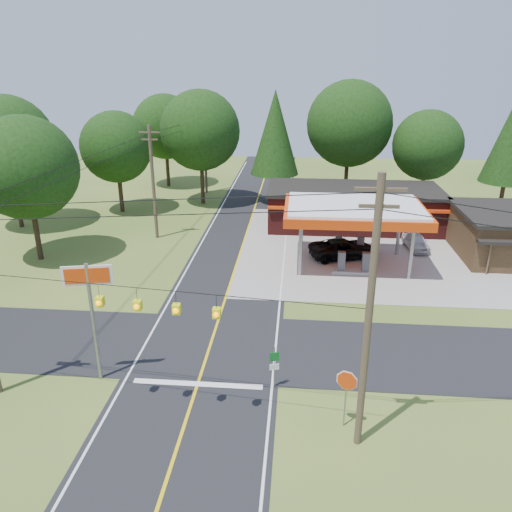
# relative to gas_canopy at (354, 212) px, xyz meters

# --- Properties ---
(ground) EXTENTS (120.00, 120.00, 0.00)m
(ground) POSITION_rel_gas_canopy_xyz_m (-9.00, -13.00, -4.27)
(ground) COLOR #436022
(ground) RESTS_ON ground
(main_highway) EXTENTS (8.00, 120.00, 0.02)m
(main_highway) POSITION_rel_gas_canopy_xyz_m (-9.00, -13.00, -4.26)
(main_highway) COLOR black
(main_highway) RESTS_ON ground
(cross_road) EXTENTS (70.00, 7.00, 0.02)m
(cross_road) POSITION_rel_gas_canopy_xyz_m (-9.00, -13.00, -4.25)
(cross_road) COLOR black
(cross_road) RESTS_ON ground
(lane_center_yellow) EXTENTS (0.15, 110.00, 0.00)m
(lane_center_yellow) POSITION_rel_gas_canopy_xyz_m (-9.00, -13.00, -4.24)
(lane_center_yellow) COLOR yellow
(lane_center_yellow) RESTS_ON main_highway
(gas_canopy) EXTENTS (10.60, 7.40, 4.88)m
(gas_canopy) POSITION_rel_gas_canopy_xyz_m (0.00, 0.00, 0.00)
(gas_canopy) COLOR gray
(gas_canopy) RESTS_ON ground
(convenience_store) EXTENTS (16.40, 7.55, 3.80)m
(convenience_store) POSITION_rel_gas_canopy_xyz_m (1.00, 9.98, -2.35)
(convenience_store) COLOR #511817
(convenience_store) RESTS_ON ground
(utility_pole_near_right) EXTENTS (1.80, 0.30, 11.50)m
(utility_pole_near_right) POSITION_rel_gas_canopy_xyz_m (-1.50, -20.00, 1.69)
(utility_pole_near_right) COLOR #473828
(utility_pole_near_right) RESTS_ON ground
(utility_pole_far_left) EXTENTS (1.80, 0.30, 10.00)m
(utility_pole_far_left) POSITION_rel_gas_canopy_xyz_m (-17.00, 5.00, 0.93)
(utility_pole_far_left) COLOR #473828
(utility_pole_far_left) RESTS_ON ground
(utility_pole_north) EXTENTS (0.30, 0.30, 9.50)m
(utility_pole_north) POSITION_rel_gas_canopy_xyz_m (-15.50, 22.00, 0.48)
(utility_pole_north) COLOR #473828
(utility_pole_north) RESTS_ON ground
(overhead_beacons) EXTENTS (17.04, 2.04, 1.03)m
(overhead_beacons) POSITION_rel_gas_canopy_xyz_m (-10.00, -19.00, 1.95)
(overhead_beacons) COLOR black
(overhead_beacons) RESTS_ON ground
(treeline_backdrop) EXTENTS (70.27, 51.59, 13.30)m
(treeline_backdrop) POSITION_rel_gas_canopy_xyz_m (-8.18, 11.01, 3.22)
(treeline_backdrop) COLOR #332316
(treeline_backdrop) RESTS_ON ground
(suv_car) EXTENTS (6.89, 6.89, 1.54)m
(suv_car) POSITION_rel_gas_canopy_xyz_m (-0.50, 1.40, -3.50)
(suv_car) COLOR black
(suv_car) RESTS_ON ground
(sedan_car) EXTENTS (4.31, 4.31, 1.31)m
(sedan_car) POSITION_rel_gas_canopy_xyz_m (5.83, 4.00, -3.61)
(sedan_car) COLOR silver
(sedan_car) RESTS_ON ground
(big_stop_sign) EXTENTS (2.30, 0.57, 6.27)m
(big_stop_sign) POSITION_rel_gas_canopy_xyz_m (-14.00, -16.49, 0.34)
(big_stop_sign) COLOR gray
(big_stop_sign) RESTS_ON ground
(octagonal_stop_sign) EXTENTS (0.92, 0.39, 2.84)m
(octagonal_stop_sign) POSITION_rel_gas_canopy_xyz_m (-2.00, -19.01, -2.12)
(octagonal_stop_sign) COLOR gray
(octagonal_stop_sign) RESTS_ON ground
(route_sign_post) EXTENTS (0.46, 0.15, 2.31)m
(route_sign_post) POSITION_rel_gas_canopy_xyz_m (-5.20, -16.52, -2.89)
(route_sign_post) COLOR gray
(route_sign_post) RESTS_ON ground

